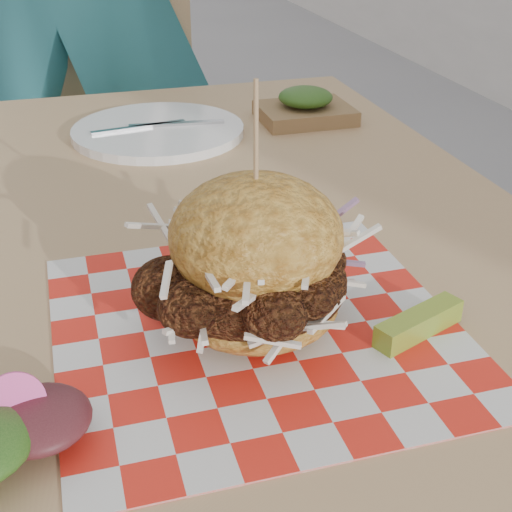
{
  "coord_description": "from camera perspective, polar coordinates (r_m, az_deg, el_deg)",
  "views": [
    {
      "loc": [
        -0.33,
        -0.73,
        1.12
      ],
      "look_at": [
        -0.18,
        -0.21,
        0.82
      ],
      "focal_mm": 50.0,
      "sensor_mm": 36.0,
      "label": 1
    }
  ],
  "objects": [
    {
      "name": "paper_liner",
      "position": [
        0.65,
        0.0,
        -5.71
      ],
      "size": [
        0.36,
        0.36,
        0.0
      ],
      "primitive_type": "cube",
      "color": "red",
      "rests_on": "patio_table"
    },
    {
      "name": "sandwich",
      "position": [
        0.62,
        0.0,
        -0.82
      ],
      "size": [
        0.2,
        0.2,
        0.23
      ],
      "color": "gold",
      "rests_on": "paper_liner"
    },
    {
      "name": "place_setting",
      "position": [
        1.15,
        -7.83,
        9.89
      ],
      "size": [
        0.27,
        0.27,
        0.02
      ],
      "color": "white",
      "rests_on": "patio_table"
    },
    {
      "name": "patio_table",
      "position": [
        0.88,
        -4.01,
        -1.95
      ],
      "size": [
        0.8,
        1.2,
        0.75
      ],
      "color": "tan",
      "rests_on": "ground"
    },
    {
      "name": "patio_chair",
      "position": [
        1.86,
        -10.96,
        10.21
      ],
      "size": [
        0.44,
        0.45,
        0.95
      ],
      "rotation": [
        0.0,
        0.0,
        0.04
      ],
      "color": "tan",
      "rests_on": "ground"
    },
    {
      "name": "kraft_tray",
      "position": [
        1.21,
        3.96,
        11.78
      ],
      "size": [
        0.15,
        0.12,
        0.06
      ],
      "color": "olive",
      "rests_on": "patio_table"
    },
    {
      "name": "pickle_spear",
      "position": [
        0.65,
        12.9,
        -5.27
      ],
      "size": [
        0.1,
        0.06,
        0.02
      ],
      "primitive_type": "cube",
      "rotation": [
        0.0,
        0.0,
        0.38
      ],
      "color": "#88AB31",
      "rests_on": "paper_liner"
    }
  ]
}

